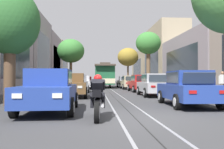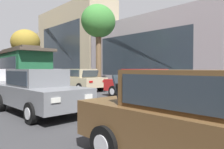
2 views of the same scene
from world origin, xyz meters
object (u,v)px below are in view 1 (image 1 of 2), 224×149
at_px(parked_car_red_sixth_left, 87,81).
at_px(motorcycle_with_rider, 98,98).
at_px(parked_car_silver_second_right, 154,85).
at_px(street_tree_kerb_left_second, 71,51).
at_px(parked_car_blue_near_left, 50,90).
at_px(street_tree_kerb_right_mid, 128,57).
at_px(parked_car_blue_near_right, 188,88).
at_px(parked_car_red_mid_right, 141,83).
at_px(street_tree_kerb_right_second, 148,44).
at_px(parked_car_brown_second_left, 73,85).
at_px(parked_car_grey_mid_left, 78,83).
at_px(parked_car_beige_fourth_right, 130,82).
at_px(street_tree_kerb_left_near, 10,23).
at_px(pedestrian_crossing_far, 38,82).
at_px(pedestrian_on_left_pavement, 62,81).
at_px(parked_car_silver_fourth_left, 83,82).
at_px(pedestrian_on_right_pavement, 223,82).
at_px(cable_car_trolley, 105,75).
at_px(parked_car_silver_fifth_right, 125,82).
at_px(parked_car_maroon_fifth_left, 84,82).

height_order(parked_car_red_sixth_left, motorcycle_with_rider, parked_car_red_sixth_left).
relative_size(parked_car_silver_second_right, street_tree_kerb_left_second, 0.62).
xyz_separation_m(parked_car_blue_near_left, street_tree_kerb_right_mid, (7.78, 35.98, 4.46)).
distance_m(parked_car_blue_near_right, parked_car_red_mid_right, 11.86).
bearing_deg(street_tree_kerb_right_second, parked_car_brown_second_left, -121.66).
bearing_deg(parked_car_blue_near_right, street_tree_kerb_left_second, 107.07).
distance_m(parked_car_brown_second_left, street_tree_kerb_left_second, 20.22).
distance_m(parked_car_grey_mid_left, street_tree_kerb_left_second, 14.41).
distance_m(parked_car_brown_second_left, parked_car_red_mid_right, 8.43).
height_order(parked_car_blue_near_left, parked_car_red_sixth_left, same).
distance_m(parked_car_red_sixth_left, street_tree_kerb_right_second, 15.09).
xyz_separation_m(parked_car_beige_fourth_right, street_tree_kerb_left_near, (-7.95, -16.86, 3.00)).
relative_size(parked_car_grey_mid_left, street_tree_kerb_left_near, 0.81).
distance_m(parked_car_grey_mid_left, parked_car_silver_second_right, 7.96).
bearing_deg(parked_car_red_mid_right, street_tree_kerb_left_near, -126.52).
bearing_deg(street_tree_kerb_left_near, parked_car_blue_near_right, -5.78).
relative_size(street_tree_kerb_left_near, pedestrian_crossing_far, 3.39).
bearing_deg(parked_car_red_mid_right, pedestrian_on_left_pavement, 120.74).
bearing_deg(parked_car_silver_fourth_left, street_tree_kerb_left_near, -98.16).
height_order(parked_car_blue_near_right, street_tree_kerb_right_mid, street_tree_kerb_right_mid).
bearing_deg(street_tree_kerb_right_mid, parked_car_blue_near_left, -102.20).
height_order(parked_car_brown_second_left, pedestrian_on_right_pavement, pedestrian_on_right_pavement).
bearing_deg(parked_car_silver_fourth_left, parked_car_brown_second_left, -90.24).
relative_size(parked_car_red_mid_right, street_tree_kerb_left_second, 0.63).
height_order(street_tree_kerb_right_mid, pedestrian_on_right_pavement, street_tree_kerb_right_mid).
relative_size(parked_car_silver_second_right, parked_car_beige_fourth_right, 1.00).
relative_size(parked_car_red_mid_right, motorcycle_with_rider, 2.21).
xyz_separation_m(street_tree_kerb_left_near, street_tree_kerb_right_second, (10.39, 17.78, 1.64)).
distance_m(parked_car_blue_near_left, parked_car_blue_near_right, 6.02).
height_order(parked_car_blue_near_left, cable_car_trolley, cable_car_trolley).
distance_m(parked_car_grey_mid_left, street_tree_kerb_right_mid, 24.48).
bearing_deg(street_tree_kerb_right_mid, parked_car_blue_near_right, -93.20).
xyz_separation_m(parked_car_red_mid_right, street_tree_kerb_right_mid, (1.85, 22.69, 4.46)).
bearing_deg(parked_car_blue_near_right, parked_car_red_sixth_left, 100.36).
relative_size(parked_car_blue_near_left, pedestrian_on_left_pavement, 2.76).
bearing_deg(parked_car_blue_near_left, street_tree_kerb_right_second, 67.86).
bearing_deg(parked_car_grey_mid_left, parked_car_silver_fourth_left, 88.69).
distance_m(parked_car_silver_fourth_left, street_tree_kerb_left_second, 8.72).
height_order(parked_car_grey_mid_left, parked_car_beige_fourth_right, same).
bearing_deg(parked_car_silver_fourth_left, parked_car_red_sixth_left, 89.92).
bearing_deg(pedestrian_on_left_pavement, street_tree_kerb_right_second, -37.90).
relative_size(parked_car_grey_mid_left, street_tree_kerb_right_second, 0.64).
xyz_separation_m(parked_car_blue_near_left, pedestrian_on_right_pavement, (10.48, 7.01, 0.19)).
xyz_separation_m(parked_car_silver_fourth_left, parked_car_beige_fourth_right, (5.47, -0.44, 0.00)).
bearing_deg(parked_car_blue_near_left, parked_car_brown_second_left, 88.49).
bearing_deg(street_tree_kerb_right_mid, cable_car_trolley, -111.85).
height_order(parked_car_silver_fifth_right, pedestrian_crossing_far, pedestrian_crossing_far).
relative_size(parked_car_grey_mid_left, street_tree_kerb_left_second, 0.63).
bearing_deg(parked_car_silver_second_right, parked_car_maroon_fifth_left, 107.22).
xyz_separation_m(street_tree_kerb_left_second, pedestrian_on_left_pavement, (-1.53, 2.33, -4.37)).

